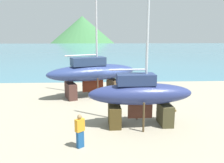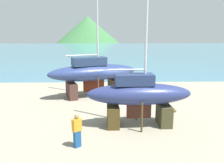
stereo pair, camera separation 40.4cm
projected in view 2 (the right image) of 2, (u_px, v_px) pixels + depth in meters
The scene contains 8 objects.
ground_plane at pixel (128, 123), 14.44m from camera, with size 49.67×49.67×0.00m, color gray.
sea_water at pixel (110, 50), 79.52m from camera, with size 140.31×108.18×0.01m, color teal.
headland_hill at pixel (88, 41), 177.00m from camera, with size 89.59×89.59×37.39m, color #3C7441.
sailboat_mid_port at pixel (139, 95), 13.68m from camera, with size 6.33×2.11×11.03m.
sailboat_small_center at pixel (93, 73), 20.30m from camera, with size 8.38×5.00×12.75m.
worker at pixel (77, 130), 11.19m from camera, with size 0.49×0.47×1.70m.
barrel_tipped_center at pixel (164, 97), 18.98m from camera, with size 0.65×0.65×0.77m, color #223126.
timber_short_cross at pixel (172, 108), 17.06m from camera, with size 1.51×0.16×0.15m, color brown.
Camera 2 is at (-1.34, -19.09, 5.51)m, focal length 36.70 mm.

